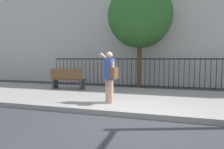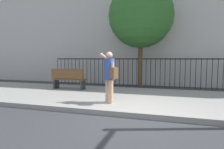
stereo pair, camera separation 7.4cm
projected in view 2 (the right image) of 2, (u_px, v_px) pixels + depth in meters
ground_plane at (132, 118)px, 5.05m from camera, size 60.00×60.00×0.00m
sidewalk at (144, 99)px, 7.14m from camera, size 28.00×4.40×0.15m
iron_fence at (153, 69)px, 10.59m from camera, size 12.03×0.04×1.60m
pedestrian_on_phone at (110, 74)px, 6.11m from camera, size 0.69×0.66×1.63m
street_bench at (68, 78)px, 8.94m from camera, size 1.60×0.45×0.95m
street_tree_near at (141, 16)px, 10.00m from camera, size 3.36×3.36×5.48m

